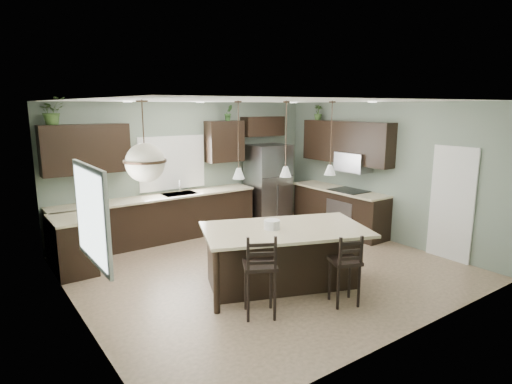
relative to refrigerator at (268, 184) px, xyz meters
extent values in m
plane|color=#9E8466|center=(-1.77, -2.27, -0.93)|extent=(6.00, 6.00, 0.00)
cube|color=white|center=(1.20, -3.82, 0.09)|extent=(0.04, 0.82, 2.04)
cube|color=white|center=(-2.17, 0.46, 0.62)|extent=(1.35, 0.02, 1.00)
cube|color=white|center=(-4.76, -3.07, 0.62)|extent=(0.02, 1.10, 1.00)
cube|color=black|center=(-4.47, -0.57, -0.48)|extent=(0.60, 0.90, 0.90)
cube|color=beige|center=(-4.45, -0.57, -0.01)|extent=(0.66, 0.96, 0.04)
cube|color=black|center=(-2.62, 0.18, -0.48)|extent=(4.20, 0.60, 0.90)
cube|color=beige|center=(-2.62, 0.16, -0.01)|extent=(4.20, 0.66, 0.04)
cube|color=gray|center=(-2.17, 0.16, 0.01)|extent=(0.70, 0.45, 0.01)
cylinder|color=silver|center=(-2.17, 0.13, 0.16)|extent=(0.02, 0.02, 0.28)
cube|color=black|center=(-3.92, 0.31, 1.02)|extent=(1.55, 0.34, 0.90)
cube|color=black|center=(-0.97, 0.31, 1.02)|extent=(0.85, 0.34, 0.90)
cube|color=black|center=(0.08, 0.31, 1.32)|extent=(1.05, 0.34, 0.45)
cube|color=black|center=(0.93, -1.40, -0.48)|extent=(0.60, 2.35, 0.90)
cube|color=beige|center=(0.91, -1.40, -0.01)|extent=(0.66, 2.35, 0.04)
cube|color=black|center=(0.91, -1.67, 0.02)|extent=(0.58, 0.75, 0.02)
cube|color=gray|center=(0.62, -1.67, -0.48)|extent=(0.01, 0.72, 0.60)
cube|color=black|center=(1.06, -1.40, 1.02)|extent=(0.34, 2.35, 0.90)
cube|color=gray|center=(1.01, -1.67, 0.62)|extent=(0.40, 0.75, 0.40)
cube|color=gray|center=(0.00, 0.00, 0.00)|extent=(0.90, 0.74, 1.85)
cube|color=black|center=(-1.97, -3.04, -0.46)|extent=(2.76, 2.16, 0.92)
cylinder|color=silver|center=(-2.16, -2.96, 0.07)|extent=(0.24, 0.24, 0.14)
cube|color=black|center=(-2.83, -3.58, -0.35)|extent=(0.58, 0.58, 1.14)
cube|color=black|center=(-1.68, -3.99, -0.41)|extent=(0.50, 0.50, 1.03)
imported|color=#365324|center=(-4.44, 0.28, 1.71)|extent=(0.54, 0.51, 0.48)
imported|color=#2E5826|center=(-0.88, 0.28, 1.65)|extent=(0.21, 0.18, 0.34)
imported|color=#334E22|center=(1.03, -0.53, 1.64)|extent=(0.24, 0.24, 0.34)
plane|color=slate|center=(-1.77, 0.48, 0.48)|extent=(6.00, 0.00, 6.00)
plane|color=slate|center=(-1.77, -5.02, 0.48)|extent=(6.00, 0.00, 6.00)
plane|color=slate|center=(-4.77, -2.27, 0.48)|extent=(0.00, 5.50, 5.50)
plane|color=slate|center=(1.23, -2.27, 0.48)|extent=(0.00, 5.50, 5.50)
plane|color=white|center=(-1.77, -2.27, 1.87)|extent=(6.00, 6.00, 0.00)
camera|label=1|loc=(-5.91, -7.81, 1.81)|focal=30.00mm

